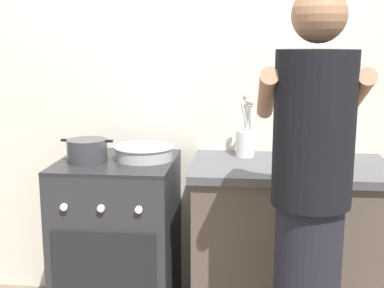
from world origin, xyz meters
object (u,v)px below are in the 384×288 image
Objects in this scene: spice_bottle at (299,161)px; oil_bottle at (344,145)px; stove_range at (119,241)px; utensil_crock at (246,138)px; pot at (87,151)px; person at (310,213)px; mixing_bowl at (144,152)px.

oil_bottle is at bearing 12.58° from spice_bottle.
oil_bottle is at bearing -2.09° from stove_range.
oil_bottle is (0.22, 0.05, 0.08)m from spice_bottle.
pot is at bearing -165.94° from utensil_crock.
utensil_crock reaches higher than pot.
pot is 1.21m from person.
stove_range is 1.05m from spice_bottle.
spice_bottle is 0.24m from oil_bottle.
spice_bottle is at bearing 88.83° from person.
stove_range is 1.19m from person.
pot is (-0.14, -0.05, 0.51)m from stove_range.
oil_bottle is at bearing -22.47° from utensil_crock.
mixing_bowl is 0.18× the size of person.
spice_bottle reaches higher than stove_range.
utensil_crock is at bearing 107.50° from person.
person is (0.92, -0.63, 0.41)m from stove_range.
pot reaches higher than stove_range.
oil_bottle is at bearing 0.22° from pot.
utensil_crock reaches higher than spice_bottle.
utensil_crock is at bearing 13.11° from stove_range.
person is at bearing -40.62° from mixing_bowl.
utensil_crock is (0.81, 0.20, 0.04)m from pot.
person is at bearing -34.56° from stove_range.
mixing_bowl is at bearing 175.63° from oil_bottle.
stove_range is at bearing 174.42° from spice_bottle.
person is (1.06, -0.59, -0.10)m from pot.
spice_bottle is 0.05× the size of person.
pot is 0.86× the size of mixing_bowl.
oil_bottle reaches higher than mixing_bowl.
spice_bottle reaches higher than mixing_bowl.
pot is 1.07m from spice_bottle.
spice_bottle is at bearing -167.42° from oil_bottle.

